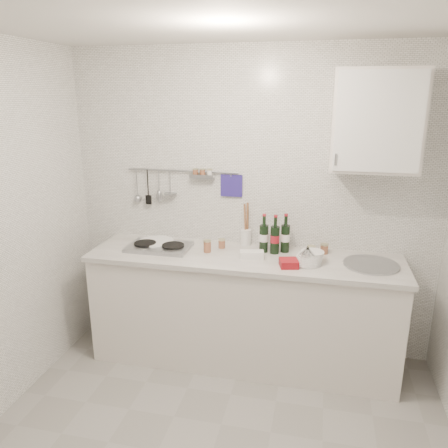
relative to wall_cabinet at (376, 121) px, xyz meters
name	(u,v)px	position (x,y,z in m)	size (l,w,h in m)	color
ceiling	(204,6)	(-0.90, -1.22, 0.55)	(3.00, 3.00, 0.00)	silver
back_wall	(251,205)	(-0.90, 0.18, -0.70)	(3.00, 0.02, 2.50)	silver
counter	(244,312)	(-0.89, -0.12, -1.52)	(2.44, 0.64, 0.96)	silver
wall_rail	(180,182)	(-1.50, 0.15, -0.52)	(0.98, 0.09, 0.34)	#93969B
wall_cabinet	(376,121)	(0.00, 0.00, 0.00)	(0.60, 0.38, 0.70)	silver
plate_stack_hob	(156,243)	(-1.66, -0.05, -1.01)	(0.30, 0.30, 0.04)	#4C59AD
plate_stack_sink	(309,258)	(-0.40, -0.18, -0.98)	(0.23, 0.22, 0.10)	white
wine_bottles	(275,234)	(-0.68, 0.00, -0.87)	(0.24, 0.12, 0.31)	black
butter_dish	(252,255)	(-0.83, -0.16, -1.00)	(0.18, 0.09, 0.05)	white
strawberry_punnet	(289,263)	(-0.54, -0.28, -1.00)	(0.13, 0.13, 0.05)	#A61221
utensil_crock	(246,235)	(-0.93, 0.13, -0.94)	(0.09, 0.09, 0.37)	white
jar_a	(222,243)	(-1.11, 0.01, -0.99)	(0.06, 0.06, 0.08)	brown
jar_b	(324,249)	(-0.29, 0.06, -0.99)	(0.07, 0.07, 0.08)	brown
jar_c	(311,251)	(-0.39, -0.03, -0.99)	(0.07, 0.07, 0.09)	brown
jar_d	(207,246)	(-1.20, -0.11, -0.98)	(0.06, 0.06, 0.10)	brown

